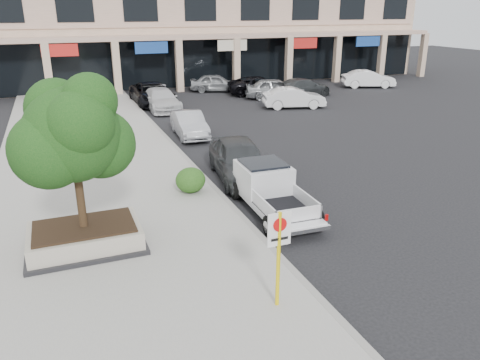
{
  "coord_description": "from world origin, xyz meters",
  "views": [
    {
      "loc": [
        -6.69,
        -11.05,
        6.5
      ],
      "look_at": [
        -1.74,
        1.5,
        1.54
      ],
      "focal_mm": 35.0,
      "sensor_mm": 36.0,
      "label": 1
    }
  ],
  "objects_px": {
    "curb_car_b": "(189,124)",
    "lot_car_f": "(368,79)",
    "lot_car_c": "(303,88)",
    "lot_car_a": "(275,89)",
    "curb_car_a": "(240,159)",
    "curb_car_d": "(152,94)",
    "planter": "(85,237)",
    "lot_car_e": "(216,83)",
    "planter_tree": "(77,133)",
    "lot_car_d": "(260,86)",
    "curb_car_c": "(161,100)",
    "lot_car_b": "(294,98)",
    "pickup_truck": "(273,191)",
    "no_parking_sign": "(279,247)"
  },
  "relations": [
    {
      "from": "lot_car_a",
      "to": "lot_car_d",
      "type": "distance_m",
      "value": 2.17
    },
    {
      "from": "curb_car_c",
      "to": "curb_car_d",
      "type": "height_order",
      "value": "curb_car_d"
    },
    {
      "from": "curb_car_a",
      "to": "lot_car_d",
      "type": "relative_size",
      "value": 0.93
    },
    {
      "from": "planter_tree",
      "to": "lot_car_a",
      "type": "xyz_separation_m",
      "value": [
        15.18,
        19.52,
        -2.63
      ]
    },
    {
      "from": "lot_car_d",
      "to": "curb_car_c",
      "type": "bearing_deg",
      "value": 121.38
    },
    {
      "from": "lot_car_c",
      "to": "lot_car_e",
      "type": "relative_size",
      "value": 1.18
    },
    {
      "from": "planter_tree",
      "to": "curb_car_a",
      "type": "height_order",
      "value": "planter_tree"
    },
    {
      "from": "lot_car_b",
      "to": "lot_car_d",
      "type": "bearing_deg",
      "value": 13.98
    },
    {
      "from": "curb_car_d",
      "to": "lot_car_d",
      "type": "distance_m",
      "value": 8.89
    },
    {
      "from": "curb_car_d",
      "to": "curb_car_a",
      "type": "bearing_deg",
      "value": -90.17
    },
    {
      "from": "planter",
      "to": "lot_car_c",
      "type": "height_order",
      "value": "lot_car_c"
    },
    {
      "from": "curb_car_b",
      "to": "lot_car_f",
      "type": "height_order",
      "value": "lot_car_f"
    },
    {
      "from": "planter_tree",
      "to": "no_parking_sign",
      "type": "distance_m",
      "value": 6.15
    },
    {
      "from": "lot_car_f",
      "to": "curb_car_c",
      "type": "bearing_deg",
      "value": 118.59
    },
    {
      "from": "no_parking_sign",
      "to": "pickup_truck",
      "type": "height_order",
      "value": "no_parking_sign"
    },
    {
      "from": "lot_car_b",
      "to": "lot_car_d",
      "type": "distance_m",
      "value": 5.76
    },
    {
      "from": "curb_car_a",
      "to": "lot_car_a",
      "type": "height_order",
      "value": "curb_car_a"
    },
    {
      "from": "planter_tree",
      "to": "curb_car_a",
      "type": "xyz_separation_m",
      "value": [
        6.14,
        3.96,
        -2.6
      ]
    },
    {
      "from": "curb_car_a",
      "to": "lot_car_e",
      "type": "distance_m",
      "value": 21.19
    },
    {
      "from": "planter_tree",
      "to": "lot_car_e",
      "type": "bearing_deg",
      "value": 63.61
    },
    {
      "from": "curb_car_d",
      "to": "lot_car_e",
      "type": "bearing_deg",
      "value": 30.21
    },
    {
      "from": "no_parking_sign",
      "to": "lot_car_f",
      "type": "distance_m",
      "value": 33.77
    },
    {
      "from": "lot_car_e",
      "to": "planter_tree",
      "type": "bearing_deg",
      "value": 175.06
    },
    {
      "from": "lot_car_b",
      "to": "lot_car_c",
      "type": "xyz_separation_m",
      "value": [
        2.64,
        3.57,
        0.02
      ]
    },
    {
      "from": "lot_car_b",
      "to": "lot_car_d",
      "type": "height_order",
      "value": "lot_car_d"
    },
    {
      "from": "planter",
      "to": "curb_car_a",
      "type": "xyz_separation_m",
      "value": [
        6.27,
        4.12,
        0.34
      ]
    },
    {
      "from": "no_parking_sign",
      "to": "lot_car_e",
      "type": "relative_size",
      "value": 0.54
    },
    {
      "from": "no_parking_sign",
      "to": "lot_car_b",
      "type": "xyz_separation_m",
      "value": [
        11.17,
        20.49,
        -0.93
      ]
    },
    {
      "from": "lot_car_c",
      "to": "pickup_truck",
      "type": "bearing_deg",
      "value": 132.26
    },
    {
      "from": "lot_car_a",
      "to": "lot_car_e",
      "type": "distance_m",
      "value": 5.72
    },
    {
      "from": "curb_car_b",
      "to": "planter",
      "type": "bearing_deg",
      "value": -115.16
    },
    {
      "from": "lot_car_c",
      "to": "lot_car_f",
      "type": "xyz_separation_m",
      "value": [
        7.59,
        2.05,
        0.02
      ]
    },
    {
      "from": "pickup_truck",
      "to": "lot_car_e",
      "type": "xyz_separation_m",
      "value": [
        6.12,
        23.91,
        -0.04
      ]
    },
    {
      "from": "curb_car_a",
      "to": "lot_car_e",
      "type": "xyz_separation_m",
      "value": [
        5.92,
        20.34,
        -0.09
      ]
    },
    {
      "from": "no_parking_sign",
      "to": "curb_car_d",
      "type": "relative_size",
      "value": 0.41
    },
    {
      "from": "curb_car_a",
      "to": "curb_car_d",
      "type": "distance_m",
      "value": 16.75
    },
    {
      "from": "lot_car_f",
      "to": "curb_car_b",
      "type": "bearing_deg",
      "value": 138.3
    },
    {
      "from": "lot_car_b",
      "to": "no_parking_sign",
      "type": "bearing_deg",
      "value": 165.37
    },
    {
      "from": "lot_car_c",
      "to": "lot_car_a",
      "type": "bearing_deg",
      "value": 72.41
    },
    {
      "from": "planter",
      "to": "planter_tree",
      "type": "bearing_deg",
      "value": 48.97
    },
    {
      "from": "lot_car_b",
      "to": "lot_car_e",
      "type": "xyz_separation_m",
      "value": [
        -2.81,
        8.4,
        0.02
      ]
    },
    {
      "from": "curb_car_a",
      "to": "curb_car_d",
      "type": "relative_size",
      "value": 0.86
    },
    {
      "from": "curb_car_d",
      "to": "lot_car_c",
      "type": "bearing_deg",
      "value": -6.74
    },
    {
      "from": "lot_car_e",
      "to": "curb_car_b",
      "type": "bearing_deg",
      "value": 176.96
    },
    {
      "from": "pickup_truck",
      "to": "lot_car_e",
      "type": "bearing_deg",
      "value": 77.54
    },
    {
      "from": "curb_car_b",
      "to": "pickup_truck",
      "type": "bearing_deg",
      "value": -87.07
    },
    {
      "from": "pickup_truck",
      "to": "lot_car_d",
      "type": "relative_size",
      "value": 0.95
    },
    {
      "from": "no_parking_sign",
      "to": "pickup_truck",
      "type": "bearing_deg",
      "value": 65.77
    },
    {
      "from": "planter",
      "to": "lot_car_e",
      "type": "relative_size",
      "value": 0.75
    },
    {
      "from": "lot_car_b",
      "to": "lot_car_f",
      "type": "xyz_separation_m",
      "value": [
        10.23,
        5.62,
        0.04
      ]
    }
  ]
}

